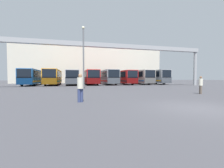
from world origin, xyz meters
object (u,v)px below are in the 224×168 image
bus_slot_1 (53,76)px  pedestrian_near_right (80,87)px  bus_slot_4 (108,76)px  bus_slot_0 (33,76)px  bus_slot_7 (152,76)px  bus_slot_3 (90,77)px  bus_slot_5 (123,77)px  pedestrian_far_center (201,85)px  lamp_post (83,55)px  bus_slot_6 (138,76)px  bus_slot_2 (72,77)px

bus_slot_1 → pedestrian_near_right: (4.46, -24.96, -0.91)m
bus_slot_4 → bus_slot_0: bearing=-179.2°
bus_slot_4 → bus_slot_7: bearing=1.8°
bus_slot_3 → bus_slot_4: 3.93m
bus_slot_5 → pedestrian_near_right: bus_slot_5 is taller
bus_slot_4 → pedestrian_far_center: bearing=-81.1°
bus_slot_0 → bus_slot_3: bus_slot_0 is taller
lamp_post → bus_slot_5: bearing=54.0°
bus_slot_4 → pedestrian_near_right: bus_slot_4 is taller
bus_slot_6 → bus_slot_7: 3.92m
bus_slot_3 → bus_slot_7: size_ratio=0.99×
bus_slot_2 → lamp_post: bearing=-84.0°
bus_slot_3 → bus_slot_1: bearing=179.5°
bus_slot_5 → bus_slot_6: (3.92, -0.08, 0.06)m
bus_slot_2 → bus_slot_4: bus_slot_4 is taller
bus_slot_0 → bus_slot_5: bus_slot_5 is taller
bus_slot_6 → lamp_post: lamp_post is taller
bus_slot_2 → pedestrian_far_center: (11.38, -22.89, -0.89)m
bus_slot_1 → pedestrian_near_right: bus_slot_1 is taller
bus_slot_2 → pedestrian_near_right: bus_slot_2 is taller
bus_slot_4 → bus_slot_7: (11.76, 0.38, 0.06)m
bus_slot_2 → bus_slot_7: bearing=0.2°
bus_slot_7 → pedestrian_far_center: bearing=-109.7°
bus_slot_0 → pedestrian_near_right: (8.38, -24.35, -0.89)m
pedestrian_far_center → pedestrian_near_right: (-10.85, -2.00, 0.05)m
bus_slot_6 → pedestrian_far_center: size_ratio=7.34×
bus_slot_5 → bus_slot_3: bearing=-179.6°
bus_slot_0 → bus_slot_6: bus_slot_6 is taller
bus_slot_1 → bus_slot_2: bearing=-1.1°
bus_slot_1 → bus_slot_3: (7.84, -0.07, -0.03)m
bus_slot_5 → pedestrian_far_center: bearing=-90.9°
bus_slot_0 → bus_slot_1: 3.97m
bus_slot_3 → pedestrian_far_center: (7.46, -22.89, -0.93)m
bus_slot_3 → pedestrian_near_right: (-3.38, -24.89, -0.88)m
bus_slot_4 → bus_slot_7: 11.77m
bus_slot_0 → bus_slot_7: size_ratio=0.90×
bus_slot_3 → lamp_post: size_ratio=1.46×
pedestrian_far_center → bus_slot_5: bearing=23.9°
bus_slot_1 → bus_slot_0: bearing=-171.1°
bus_slot_2 → bus_slot_6: 15.68m
bus_slot_5 → bus_slot_7: size_ratio=1.00×
bus_slot_0 → lamp_post: size_ratio=1.33×
bus_slot_4 → bus_slot_5: 3.94m
bus_slot_1 → lamp_post: 15.40m
bus_slot_0 → bus_slot_2: size_ratio=0.91×
bus_slot_2 → bus_slot_7: size_ratio=0.99×
bus_slot_7 → pedestrian_near_right: size_ratio=7.02×
pedestrian_far_center → bus_slot_7: bearing=5.2°
bus_slot_3 → bus_slot_6: 11.76m
bus_slot_4 → bus_slot_5: bearing=5.6°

